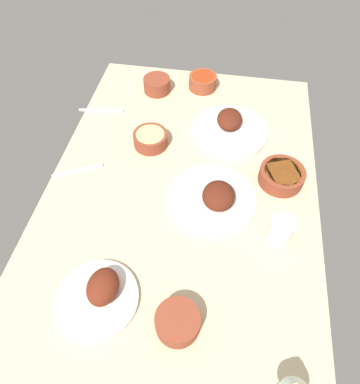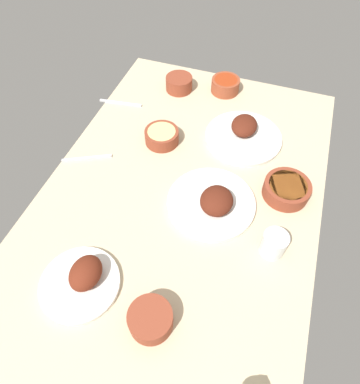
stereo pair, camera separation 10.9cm
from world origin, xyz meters
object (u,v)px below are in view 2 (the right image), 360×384
(fork_loose, at_px, (121,103))
(spoon_loose, at_px, (87,158))
(plate_far_side, at_px, (213,201))
(bowl_onions, at_px, (151,319))
(plate_near_viewer, at_px, (244,134))
(plate_center_main, at_px, (82,279))
(bowl_soup, at_px, (287,189))
(bowl_sauce, at_px, (226,85))
(bowl_cream, at_px, (179,83))
(bowl_potatoes, at_px, (162,136))
(water_tumbler, at_px, (274,244))

(fork_loose, distance_m, spoon_loose, 0.32)
(plate_far_side, relative_size, bowl_onions, 2.49)
(plate_near_viewer, height_order, plate_center_main, plate_center_main)
(plate_far_side, relative_size, bowl_soup, 1.90)
(plate_near_viewer, height_order, bowl_sauce, plate_near_viewer)
(bowl_sauce, bearing_deg, bowl_cream, 105.32)
(bowl_soup, bearing_deg, bowl_cream, 50.93)
(bowl_soup, height_order, bowl_cream, bowl_cream)
(bowl_potatoes, height_order, bowl_cream, bowl_cream)
(fork_loose, height_order, spoon_loose, same)
(plate_center_main, height_order, bowl_sauce, plate_center_main)
(plate_near_viewer, relative_size, plate_center_main, 1.29)
(plate_far_side, bearing_deg, spoon_loose, 84.23)
(plate_near_viewer, distance_m, plate_center_main, 0.76)
(bowl_sauce, distance_m, water_tumbler, 0.76)
(plate_far_side, distance_m, bowl_onions, 0.41)
(plate_far_side, xyz_separation_m, fork_loose, (0.37, 0.50, -0.02))
(bowl_soup, xyz_separation_m, fork_loose, (0.25, 0.71, -0.02))
(plate_far_side, xyz_separation_m, bowl_onions, (-0.41, 0.05, 0.01))
(bowl_cream, height_order, water_tumbler, water_tumbler)
(bowl_potatoes, bearing_deg, water_tumbler, -124.45)
(bowl_sauce, height_order, fork_loose, bowl_sauce)
(bowl_potatoes, distance_m, spoon_loose, 0.28)
(bowl_soup, relative_size, water_tumbler, 1.89)
(bowl_potatoes, bearing_deg, plate_far_side, -130.29)
(fork_loose, bearing_deg, bowl_potatoes, -39.39)
(plate_far_side, relative_size, spoon_loose, 1.62)
(bowl_onions, relative_size, bowl_cream, 1.02)
(bowl_onions, bearing_deg, bowl_cream, 14.87)
(plate_center_main, bearing_deg, bowl_soup, -44.47)
(plate_far_side, height_order, fork_loose, plate_far_side)
(bowl_sauce, xyz_separation_m, fork_loose, (-0.22, 0.39, -0.03))
(plate_center_main, bearing_deg, bowl_cream, 2.21)
(plate_near_viewer, bearing_deg, fork_loose, 86.77)
(water_tumbler, bearing_deg, bowl_cream, 38.49)
(water_tumbler, bearing_deg, bowl_soup, -1.85)
(bowl_sauce, bearing_deg, water_tumbler, -155.41)
(bowl_sauce, bearing_deg, fork_loose, 119.80)
(plate_near_viewer, height_order, bowl_potatoes, plate_near_viewer)
(water_tumbler, distance_m, spoon_loose, 0.70)
(plate_center_main, distance_m, plate_far_side, 0.45)
(bowl_potatoes, xyz_separation_m, water_tumbler, (-0.32, -0.46, 0.01))
(plate_near_viewer, distance_m, water_tumbler, 0.48)
(plate_near_viewer, bearing_deg, plate_far_side, 176.09)
(fork_loose, bearing_deg, bowl_onions, -67.47)
(bowl_sauce, distance_m, bowl_cream, 0.20)
(bowl_potatoes, xyz_separation_m, spoon_loose, (-0.17, 0.22, -0.02))
(plate_near_viewer, height_order, bowl_cream, plate_near_viewer)
(plate_near_viewer, relative_size, bowl_sauce, 2.43)
(plate_near_viewer, bearing_deg, spoon_loose, 119.89)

